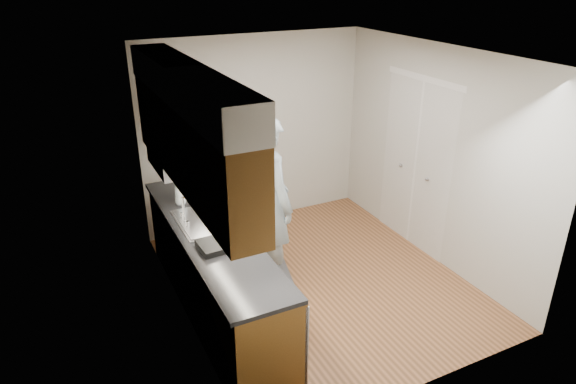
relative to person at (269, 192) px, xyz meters
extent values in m
plane|color=#975E39|center=(0.48, -0.26, -1.09)|extent=(3.50, 3.50, 0.00)
plane|color=white|center=(0.48, -0.26, 1.41)|extent=(3.50, 3.50, 0.00)
cube|color=beige|center=(-1.02, -0.26, 0.16)|extent=(0.02, 3.50, 2.50)
cube|color=beige|center=(1.98, -0.26, 0.16)|extent=(0.02, 3.50, 2.50)
cube|color=beige|center=(0.48, 1.49, 0.16)|extent=(3.00, 0.02, 2.50)
cube|color=brown|center=(-0.72, -0.26, -0.64)|extent=(0.60, 2.80, 0.90)
cube|color=black|center=(-0.73, -0.26, -0.17)|extent=(0.63, 2.80, 0.04)
cube|color=#B2B2B7|center=(-0.72, -0.06, -0.20)|extent=(0.48, 0.68, 0.14)
cube|color=#B2B2B7|center=(-0.72, -0.06, -0.15)|extent=(0.52, 0.72, 0.01)
cube|color=#B2B2B7|center=(-0.42, -1.36, -0.62)|extent=(0.03, 0.60, 0.80)
cube|color=brown|center=(-0.85, -0.26, 0.73)|extent=(0.33, 2.80, 0.75)
cube|color=silver|center=(-0.85, -0.26, 1.26)|extent=(0.35, 2.80, 0.30)
cube|color=#A5A5AA|center=(-0.79, 0.59, 0.28)|extent=(0.46, 0.75, 0.16)
cube|color=white|center=(1.97, 0.04, -0.07)|extent=(0.02, 1.22, 2.05)
cube|color=#565759|center=(0.00, 0.00, -1.09)|extent=(0.67, 0.93, 0.02)
imported|color=#96AAB6|center=(0.00, 0.00, 0.00)|extent=(0.64, 0.84, 2.16)
imported|color=silver|center=(-0.82, 0.44, 0.00)|extent=(0.16, 0.16, 0.30)
imported|color=silver|center=(-0.61, 0.48, -0.05)|extent=(0.11, 0.12, 0.20)
cylinder|color=#B51F39|center=(-0.48, 0.46, -0.10)|extent=(0.07, 0.07, 0.11)
cylinder|color=#A5A5AA|center=(-0.69, 0.52, -0.10)|extent=(0.07, 0.07, 0.11)
cube|color=black|center=(-0.76, -0.60, -0.13)|extent=(0.37, 0.31, 0.06)
camera|label=1|loc=(-1.98, -4.46, 2.18)|focal=32.00mm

